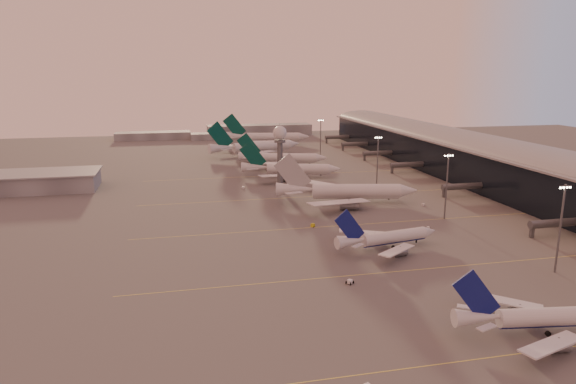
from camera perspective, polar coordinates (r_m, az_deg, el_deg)
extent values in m
plane|color=#535151|center=(133.42, 7.62, -10.86)|extent=(700.00, 700.00, 0.00)
cube|color=#DBCB4D|center=(120.57, 27.79, -15.13)|extent=(180.00, 0.25, 0.02)
cube|color=#DBCB4D|center=(153.85, 16.98, -8.00)|extent=(180.00, 0.25, 0.02)
cube|color=#DBCB4D|center=(191.98, 10.44, -3.39)|extent=(180.00, 0.25, 0.02)
cube|color=#DBCB4D|center=(232.57, 6.16, -0.31)|extent=(180.00, 0.25, 0.02)
cube|color=#DBCB4D|center=(279.27, 2.89, 2.03)|extent=(180.00, 0.25, 0.02)
cube|color=black|center=(274.00, 21.19, 2.84)|extent=(36.00, 360.00, 18.00)
cylinder|color=gray|center=(272.66, 21.34, 4.70)|extent=(10.08, 360.00, 10.08)
cube|color=gray|center=(272.63, 21.35, 4.74)|extent=(40.00, 362.00, 0.80)
cylinder|color=#53555B|center=(195.72, 27.86, -3.05)|extent=(22.00, 2.80, 2.80)
cube|color=#53555B|center=(190.10, 25.48, -3.97)|extent=(1.20, 1.20, 4.40)
cylinder|color=#53555B|center=(241.13, 19.06, 0.61)|extent=(22.00, 2.80, 2.80)
cube|color=#53555B|center=(236.59, 16.95, -0.04)|extent=(1.20, 1.20, 4.40)
cylinder|color=#53555B|center=(289.27, 13.32, 2.99)|extent=(22.00, 2.80, 2.80)
cube|color=#53555B|center=(285.50, 11.49, 2.48)|extent=(1.20, 1.20, 4.40)
cylinder|color=#53555B|center=(327.02, 10.15, 4.29)|extent=(22.00, 2.80, 2.80)
cube|color=#53555B|center=(323.69, 8.49, 3.85)|extent=(1.20, 1.20, 4.40)
cylinder|color=#53555B|center=(365.71, 7.63, 5.31)|extent=(22.00, 2.80, 2.80)
cube|color=#53555B|center=(362.73, 6.13, 4.92)|extent=(1.20, 1.20, 4.40)
cylinder|color=#53555B|center=(403.16, 5.67, 6.10)|extent=(22.00, 2.80, 2.80)
cube|color=#53555B|center=(400.46, 4.30, 5.74)|extent=(1.20, 1.20, 4.40)
cube|color=slate|center=(270.07, -28.82, 0.87)|extent=(80.00, 25.00, 8.00)
cube|color=gray|center=(269.32, -28.92, 1.74)|extent=(82.00, 27.00, 0.60)
cylinder|color=#53555B|center=(242.79, -0.90, 2.99)|extent=(2.60, 2.60, 22.00)
cylinder|color=#53555B|center=(241.00, -0.91, 5.68)|extent=(5.20, 5.20, 1.20)
sphere|color=silver|center=(240.52, -0.91, 6.60)|extent=(6.40, 6.40, 6.40)
cylinder|color=#53555B|center=(240.12, -0.92, 7.48)|extent=(0.16, 0.16, 2.00)
cylinder|color=#53555B|center=(158.03, 27.98, -3.66)|extent=(0.56, 0.56, 25.00)
cube|color=#53555B|center=(155.30, 28.46, 0.59)|extent=(3.60, 0.25, 0.25)
sphere|color=#FFEABF|center=(154.40, 28.02, 0.42)|extent=(0.56, 0.56, 0.56)
sphere|color=#FFEABF|center=(155.05, 28.30, 0.43)|extent=(0.56, 0.56, 0.56)
sphere|color=#FFEABF|center=(155.70, 28.58, 0.45)|extent=(0.56, 0.56, 0.56)
sphere|color=#FFEABF|center=(156.35, 28.86, 0.47)|extent=(0.56, 0.56, 0.56)
cylinder|color=#53555B|center=(199.85, 17.21, 0.59)|extent=(0.56, 0.56, 25.00)
cube|color=#53555B|center=(197.69, 17.44, 3.99)|extent=(3.60, 0.25, 0.25)
sphere|color=#FFEABF|center=(197.01, 17.06, 3.86)|extent=(0.56, 0.56, 0.56)
sphere|color=#FFEABF|center=(197.51, 17.31, 3.87)|extent=(0.56, 0.56, 0.56)
sphere|color=#FFEABF|center=(198.00, 17.56, 3.87)|extent=(0.56, 0.56, 0.56)
sphere|color=#FFEABF|center=(198.50, 17.81, 3.88)|extent=(0.56, 0.56, 0.56)
cylinder|color=#53555B|center=(246.17, 9.91, 3.29)|extent=(0.56, 0.56, 25.00)
cube|color=#53555B|center=(244.42, 10.02, 6.06)|extent=(3.60, 0.25, 0.25)
sphere|color=#FFEABF|center=(243.90, 9.69, 5.96)|extent=(0.56, 0.56, 0.56)
sphere|color=#FFEABF|center=(244.28, 9.91, 5.96)|extent=(0.56, 0.56, 0.56)
sphere|color=#FFEABF|center=(244.66, 10.13, 5.97)|extent=(0.56, 0.56, 0.56)
sphere|color=#FFEABF|center=(245.04, 10.34, 5.97)|extent=(0.56, 0.56, 0.56)
cylinder|color=#53555B|center=(329.62, 3.64, 5.95)|extent=(0.56, 0.56, 25.00)
cube|color=#53555B|center=(328.32, 3.67, 8.02)|extent=(3.60, 0.25, 0.25)
sphere|color=#FFEABF|center=(327.94, 3.41, 7.95)|extent=(0.56, 0.56, 0.56)
sphere|color=#FFEABF|center=(328.21, 3.58, 7.95)|extent=(0.56, 0.56, 0.56)
sphere|color=#FFEABF|center=(328.49, 3.75, 7.96)|extent=(0.56, 0.56, 0.56)
sphere|color=#FFEABF|center=(328.77, 3.92, 7.96)|extent=(0.56, 0.56, 0.56)
cube|color=slate|center=(437.33, -14.75, 6.09)|extent=(60.00, 18.00, 6.00)
cube|color=slate|center=(452.73, -3.19, 6.92)|extent=(90.00, 20.00, 9.00)
cube|color=slate|center=(428.43, -8.06, 6.18)|extent=(40.00, 15.00, 5.00)
cylinder|color=silver|center=(124.84, 27.22, -12.44)|extent=(23.47, 7.16, 3.94)
cylinder|color=navy|center=(125.20, 27.18, -12.81)|extent=(22.85, 6.01, 2.84)
cone|color=silver|center=(117.15, 20.20, -13.18)|extent=(10.16, 5.27, 3.94)
cube|color=silver|center=(115.00, 27.25, -15.06)|extent=(17.06, 9.34, 1.24)
cylinder|color=slate|center=(118.92, 27.77, -15.14)|extent=(4.80, 3.17, 2.56)
cube|color=slate|center=(118.43, 27.83, -14.67)|extent=(0.34, 0.30, 1.58)
cube|color=silver|center=(130.00, 22.78, -11.29)|extent=(15.81, 13.00, 1.24)
cylinder|color=slate|center=(130.18, 24.30, -12.28)|extent=(4.80, 3.17, 2.56)
cube|color=slate|center=(129.73, 24.34, -11.83)|extent=(0.34, 0.30, 1.58)
cube|color=navy|center=(114.94, 20.17, -11.02)|extent=(10.76, 1.88, 11.74)
cube|color=silver|center=(113.53, 21.17, -14.09)|extent=(4.78, 2.97, 0.26)
cube|color=silver|center=(120.78, 19.33, -12.23)|extent=(4.65, 3.90, 0.26)
cylinder|color=black|center=(126.75, 25.81, -13.22)|extent=(1.20, 0.67, 1.14)
cylinder|color=black|center=(123.29, 26.89, -14.10)|extent=(1.20, 0.67, 1.14)
cylinder|color=silver|center=(165.44, 11.74, -5.05)|extent=(22.64, 7.72, 3.80)
cylinder|color=navy|center=(165.71, 11.73, -5.33)|extent=(22.01, 6.59, 2.74)
cone|color=silver|center=(173.09, 15.40, -4.43)|extent=(4.93, 4.51, 3.80)
cone|color=silver|center=(157.18, 6.96, -5.66)|extent=(9.89, 5.41, 3.80)
cube|color=silver|center=(155.43, 12.00, -6.52)|extent=(14.99, 12.94, 1.19)
cylinder|color=slate|center=(159.19, 12.33, -6.72)|extent=(4.69, 3.20, 2.47)
cube|color=slate|center=(158.84, 12.35, -6.36)|extent=(0.34, 0.30, 1.52)
cube|color=silver|center=(170.21, 8.43, -4.62)|extent=(16.52, 8.48, 1.19)
cylinder|color=slate|center=(170.35, 9.58, -5.26)|extent=(4.69, 3.20, 2.47)
cube|color=slate|center=(170.01, 9.59, -4.92)|extent=(0.34, 0.30, 1.52)
cube|color=navy|center=(155.50, 6.85, -4.04)|extent=(10.32, 2.20, 11.33)
cube|color=silver|center=(153.64, 7.77, -6.10)|extent=(4.44, 3.86, 0.25)
cube|color=silver|center=(160.72, 6.20, -5.17)|extent=(4.60, 2.73, 0.25)
cylinder|color=black|center=(171.03, 14.06, -5.48)|extent=(0.50, 0.50, 1.00)
cylinder|color=black|center=(166.99, 10.76, -5.75)|extent=(1.17, 0.69, 1.10)
cylinder|color=black|center=(163.57, 11.61, -6.20)|extent=(1.17, 0.69, 1.10)
cylinder|color=silver|center=(218.38, 7.58, -0.17)|extent=(37.26, 13.25, 5.76)
cylinder|color=silver|center=(218.68, 7.57, -0.50)|extent=(36.20, 11.52, 4.15)
cone|color=silver|center=(222.58, 13.19, -0.15)|extent=(8.17, 7.11, 5.76)
cone|color=silver|center=(216.04, 0.70, -0.01)|extent=(16.31, 8.83, 5.76)
cube|color=silver|center=(202.74, 5.66, -1.46)|extent=(27.12, 13.22, 1.71)
cylinder|color=slate|center=(207.34, 6.76, -1.83)|extent=(7.75, 5.14, 3.74)
cube|color=slate|center=(207.00, 6.77, -1.47)|extent=(0.32, 0.28, 2.30)
cube|color=silver|center=(232.37, 4.85, 0.46)|extent=(24.23, 21.68, 1.71)
cylinder|color=slate|center=(229.86, 6.03, -0.31)|extent=(7.75, 5.14, 3.74)
cube|color=slate|center=(229.55, 6.04, 0.01)|extent=(0.32, 0.28, 2.30)
cube|color=#9A9CA1|center=(214.57, 0.50, 1.76)|extent=(15.69, 3.62, 17.09)
cube|color=silver|center=(209.07, 0.66, -0.42)|extent=(7.57, 4.33, 0.23)
cube|color=silver|center=(222.95, 0.58, 0.45)|extent=(7.27, 6.50, 0.23)
cylinder|color=black|center=(221.64, 11.14, -1.05)|extent=(0.46, 0.46, 0.93)
cylinder|color=black|center=(220.77, 6.71, -0.93)|extent=(1.10, 0.67, 1.02)
cylinder|color=black|center=(216.84, 6.85, -1.20)|extent=(1.10, 0.67, 1.02)
cylinder|color=silver|center=(268.54, 1.07, 2.39)|extent=(32.29, 13.19, 5.17)
cylinder|color=silver|center=(268.77, 1.07, 2.14)|extent=(31.30, 11.62, 3.72)
cone|color=silver|center=(268.84, 5.16, 2.35)|extent=(7.32, 6.58, 5.17)
cone|color=silver|center=(269.84, -3.76, 2.55)|extent=(14.31, 8.43, 5.17)
cube|color=silver|center=(255.80, -0.76, 1.63)|extent=(23.87, 10.55, 1.53)
cylinder|color=slate|center=(259.17, 0.15, 1.31)|extent=(6.85, 4.83, 3.36)
cube|color=slate|center=(258.92, 0.15, 1.57)|extent=(0.32, 0.28, 2.07)
cube|color=silver|center=(282.21, -0.47, 2.73)|extent=(20.72, 19.76, 1.53)
cylinder|color=slate|center=(279.32, 0.30, 2.18)|extent=(6.85, 4.83, 3.36)
cube|color=slate|center=(279.09, 0.30, 2.43)|extent=(0.32, 0.28, 2.07)
cube|color=#053B34|center=(268.84, -3.92, 3.85)|extent=(13.82, 3.94, 15.29)
cube|color=silver|center=(263.79, -3.95, 2.33)|extent=(6.53, 3.48, 0.22)
cube|color=silver|center=(275.90, -3.67, 2.82)|extent=(6.21, 5.81, 0.22)
cylinder|color=black|center=(269.20, 3.66, 1.69)|extent=(0.45, 0.45, 0.89)
cylinder|color=black|center=(271.14, 0.53, 1.81)|extent=(1.06, 0.68, 0.98)
cylinder|color=black|center=(267.30, 0.51, 1.65)|extent=(1.06, 0.68, 0.98)
cylinder|color=silver|center=(303.22, 0.07, 3.65)|extent=(32.41, 13.33, 5.19)
cylinder|color=silver|center=(303.42, 0.07, 3.43)|extent=(31.41, 11.76, 3.74)
cone|color=silver|center=(303.05, 3.70, 3.61)|extent=(7.35, 6.62, 5.19)
cone|color=silver|center=(304.90, -4.23, 3.79)|extent=(14.37, 8.50, 5.19)
cube|color=silver|center=(290.51, -1.61, 3.04)|extent=(23.97, 10.53, 1.54)
cylinder|color=slate|center=(293.78, -0.79, 2.73)|extent=(6.89, 4.87, 3.37)
cube|color=slate|center=(293.56, -0.79, 2.97)|extent=(0.32, 0.29, 2.08)
cube|color=silver|center=(317.11, -1.26, 3.90)|extent=(20.77, 19.88, 1.54)
cylinder|color=slate|center=(314.09, -0.58, 3.42)|extent=(6.89, 4.87, 3.37)
cube|color=slate|center=(313.88, -0.58, 3.64)|extent=(0.32, 0.29, 2.08)
cube|color=#053B34|center=(304.02, -4.38, 4.94)|extent=(13.87, 3.99, 15.35)
cube|color=silver|center=(298.80, -4.41, 3.62)|extent=(6.56, 3.48, 0.22)
cube|color=silver|center=(311.00, -4.14, 4.00)|extent=(6.23, 5.85, 0.22)
cylinder|color=black|center=(303.52, 2.38, 3.03)|extent=(0.45, 0.45, 0.89)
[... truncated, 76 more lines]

